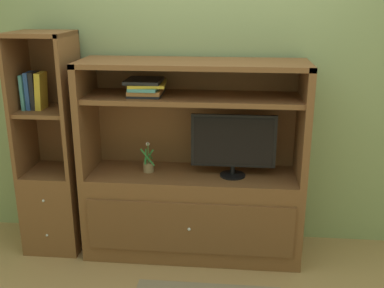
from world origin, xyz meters
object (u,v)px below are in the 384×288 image
potted_plant (149,165)px  bookshelf_tall (54,179)px  media_console (193,193)px  magazine_stack (146,87)px  tv_monitor (233,143)px  upright_book_row (34,91)px

potted_plant → bookshelf_tall: size_ratio=0.14×
media_console → magazine_stack: bearing=-178.7°
tv_monitor → magazine_stack: (-0.64, 0.02, 0.40)m
potted_plant → magazine_stack: bearing=-81.9°
potted_plant → magazine_stack: size_ratio=0.71×
potted_plant → upright_book_row: size_ratio=0.83×
magazine_stack → upright_book_row: size_ratio=1.18×
magazine_stack → bookshelf_tall: size_ratio=0.19×
magazine_stack → media_console: bearing=1.3°
potted_plant → upright_book_row: 1.02m
media_console → potted_plant: 0.40m
magazine_stack → upright_book_row: upright_book_row is taller
media_console → tv_monitor: (0.30, -0.03, 0.43)m
bookshelf_tall → upright_book_row: size_ratio=6.12×
tv_monitor → bookshelf_tall: (-1.41, 0.03, -0.35)m
media_console → tv_monitor: size_ratio=2.64×
bookshelf_tall → upright_book_row: (-0.08, -0.01, 0.71)m
upright_book_row → bookshelf_tall: bearing=6.3°
tv_monitor → potted_plant: tv_monitor is taller
media_console → magazine_stack: (-0.34, -0.01, 0.83)m
tv_monitor → potted_plant: (-0.64, 0.03, -0.21)m
bookshelf_tall → magazine_stack: bearing=-0.9°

